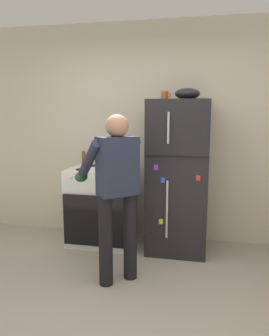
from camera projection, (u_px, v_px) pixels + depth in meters
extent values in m
plane|color=#9E9384|center=(108.00, 323.00, 2.59)|extent=(8.00, 8.00, 0.00)
cube|color=beige|center=(151.00, 133.00, 4.24)|extent=(6.00, 0.10, 2.70)
cube|color=black|center=(178.00, 176.00, 3.87)|extent=(0.68, 0.68, 1.75)
cube|color=black|center=(176.00, 156.00, 3.49)|extent=(0.67, 0.01, 0.01)
cylinder|color=#B7B7BC|center=(167.00, 210.00, 3.59)|extent=(0.02, 0.02, 0.64)
cylinder|color=#B7B7BC|center=(168.00, 128.00, 3.44)|extent=(0.02, 0.02, 0.33)
cube|color=yellow|center=(161.00, 222.00, 3.65)|extent=(0.04, 0.01, 0.06)
cube|color=blue|center=(163.00, 180.00, 3.56)|extent=(0.04, 0.01, 0.06)
cube|color=red|center=(198.00, 178.00, 3.48)|extent=(0.04, 0.01, 0.06)
cube|color=purple|center=(156.00, 167.00, 3.56)|extent=(0.04, 0.01, 0.06)
cube|color=white|center=(102.00, 205.00, 4.14)|extent=(0.76, 0.64, 0.94)
cube|color=black|center=(94.00, 219.00, 3.84)|extent=(0.53, 0.01, 0.34)
cylinder|color=black|center=(83.00, 169.00, 3.95)|extent=(0.17, 0.17, 0.01)
cylinder|color=black|center=(113.00, 171.00, 3.88)|extent=(0.17, 0.17, 0.01)
cylinder|color=black|center=(91.00, 166.00, 4.23)|extent=(0.17, 0.17, 0.01)
cylinder|color=black|center=(119.00, 167.00, 4.16)|extent=(0.17, 0.17, 0.01)
cylinder|color=silver|center=(71.00, 178.00, 3.80)|extent=(0.04, 0.03, 0.04)
cylinder|color=silver|center=(85.00, 178.00, 3.76)|extent=(0.04, 0.03, 0.04)
cylinder|color=silver|center=(100.00, 179.00, 3.73)|extent=(0.04, 0.03, 0.04)
cylinder|color=silver|center=(115.00, 180.00, 3.69)|extent=(0.04, 0.03, 0.04)
cube|color=black|center=(93.00, 221.00, 3.83)|extent=(0.72, 0.03, 0.60)
cylinder|color=black|center=(106.00, 241.00, 3.11)|extent=(0.13, 0.13, 0.86)
cylinder|color=black|center=(130.00, 236.00, 3.23)|extent=(0.13, 0.13, 0.86)
cube|color=#23283D|center=(117.00, 166.00, 3.05)|extent=(0.40, 0.39, 0.54)
sphere|color=#A37556|center=(117.00, 126.00, 2.99)|extent=(0.21, 0.21, 0.21)
sphere|color=black|center=(117.00, 130.00, 2.99)|extent=(0.15, 0.15, 0.15)
cylinder|color=#23283D|center=(88.00, 161.00, 3.13)|extent=(0.38, 0.42, 0.44)
cylinder|color=#23283D|center=(126.00, 158.00, 3.32)|extent=(0.38, 0.42, 0.44)
ellipsoid|color=#1E5123|center=(81.00, 177.00, 3.34)|extent=(0.12, 0.18, 0.10)
ellipsoid|color=#1E5123|center=(117.00, 173.00, 3.53)|extent=(0.12, 0.18, 0.10)
cylinder|color=#236638|center=(113.00, 165.00, 3.96)|extent=(0.28, 0.28, 0.11)
cube|color=black|center=(100.00, 161.00, 3.99)|extent=(0.05, 0.03, 0.02)
cube|color=black|center=(126.00, 162.00, 3.92)|extent=(0.05, 0.03, 0.02)
cylinder|color=#B24C1E|center=(165.00, 96.00, 3.80)|extent=(0.08, 0.08, 0.10)
torus|color=#B24C1E|center=(168.00, 95.00, 3.79)|extent=(0.06, 0.01, 0.06)
cylinder|color=brown|center=(84.00, 158.00, 4.30)|extent=(0.05, 0.05, 0.17)
ellipsoid|color=black|center=(187.00, 94.00, 3.70)|extent=(0.28, 0.28, 0.12)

